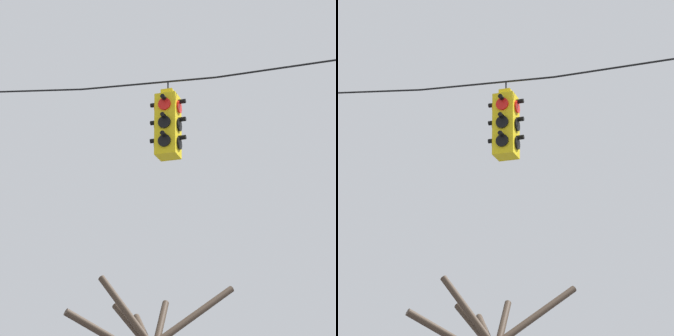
# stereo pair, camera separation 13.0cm
# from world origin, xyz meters

# --- Properties ---
(span_wire) EXTENTS (16.16, 0.03, 0.85)m
(span_wire) POSITION_xyz_m (0.00, -0.30, 6.94)
(span_wire) COLOR black
(traffic_light_near_left_pole) EXTENTS (0.58, 0.58, 1.27)m
(traffic_light_near_left_pole) POSITION_xyz_m (-1.94, -0.30, 5.96)
(traffic_light_near_left_pole) COLOR yellow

